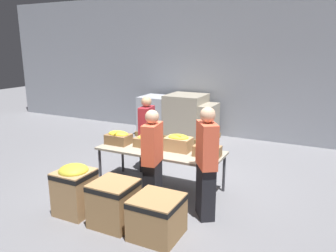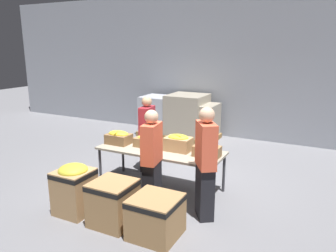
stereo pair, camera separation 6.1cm
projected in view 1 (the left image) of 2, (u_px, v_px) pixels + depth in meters
The scene contains 16 objects.
ground_plane at pixel (161, 188), 6.06m from camera, with size 30.00×30.00×0.00m, color slate.
wall_back at pixel (227, 66), 9.07m from camera, with size 16.00×0.08×4.00m.
sorting_table at pixel (160, 152), 5.89m from camera, with size 2.28×0.86×0.74m.
banana_box_0 at pixel (118, 137), 6.19m from camera, with size 0.45×0.33×0.26m.
banana_box_1 at pixel (147, 141), 6.01m from camera, with size 0.46×0.28×0.23m.
banana_box_2 at pixel (178, 142), 5.79m from camera, with size 0.46×0.32×0.31m.
banana_box_3 at pixel (207, 150), 5.50m from camera, with size 0.45×0.26×0.25m.
volunteer_0 at pixel (147, 134), 6.75m from camera, with size 0.26×0.44×1.56m.
volunteer_1 at pixel (206, 164), 4.85m from camera, with size 0.45×0.51×1.71m.
volunteer_2 at pixel (153, 160), 5.15m from camera, with size 0.28×0.46×1.61m.
donation_bin_0 at pixel (75, 188), 5.05m from camera, with size 0.53×0.53×0.80m.
donation_bin_1 at pixel (114, 202), 4.75m from camera, with size 0.59×0.59×0.66m.
donation_bin_2 at pixel (157, 215), 4.46m from camera, with size 0.64×0.64×0.57m.
pallet_stack_0 at pixel (156, 116), 9.58m from camera, with size 0.94×0.94×1.13m.
pallet_stack_1 at pixel (200, 122), 9.06m from camera, with size 0.93×0.93×1.01m.
pallet_stack_2 at pixel (186, 117), 9.24m from camera, with size 1.12×1.12×1.23m.
Camera 1 is at (2.60, -4.97, 2.56)m, focal length 35.00 mm.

